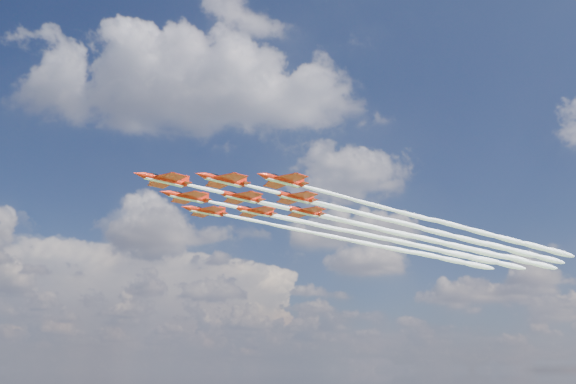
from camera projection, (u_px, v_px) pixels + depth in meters
name	position (u px, v px, depth m)	size (l,w,h in m)	color
jet_lead	(351.00, 222.00, 148.60)	(93.97, 73.37, 3.08)	red
jet_row2_port	(397.00, 222.00, 148.75)	(93.97, 73.37, 3.08)	red
jet_row2_starb	(356.00, 233.00, 160.02)	(93.97, 73.37, 3.08)	red
jet_row3_port	(443.00, 222.00, 148.90)	(93.97, 73.37, 3.08)	red
jet_row3_centre	(398.00, 233.00, 160.17)	(93.97, 73.37, 3.08)	red
jet_row3_starb	(360.00, 242.00, 171.45)	(93.97, 73.37, 3.08)	red
jet_row4_port	(441.00, 233.00, 160.32)	(93.97, 73.37, 3.08)	red
jet_row4_starb	(400.00, 242.00, 171.60)	(93.97, 73.37, 3.08)	red
jet_tail	(439.00, 242.00, 171.75)	(93.97, 73.37, 3.08)	red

